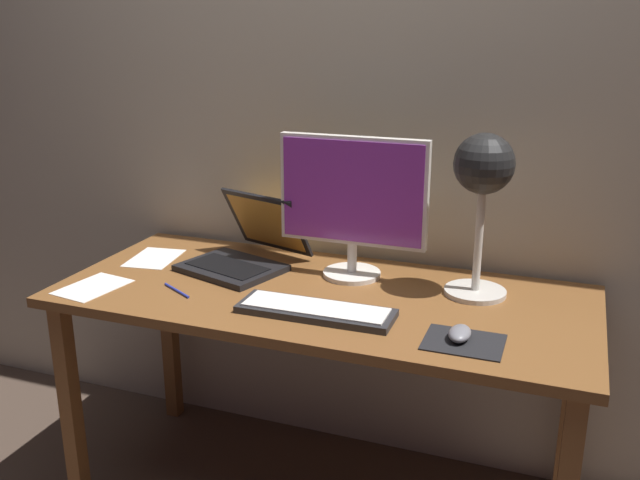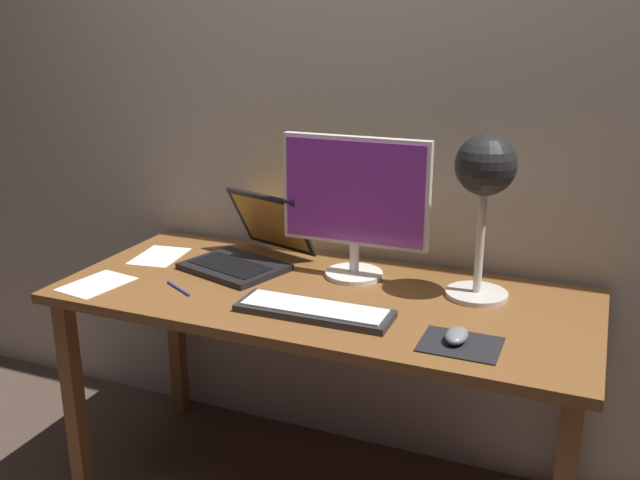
% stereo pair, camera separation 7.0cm
% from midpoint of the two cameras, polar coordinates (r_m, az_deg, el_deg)
% --- Properties ---
extents(back_wall, '(4.80, 0.06, 2.60)m').
position_cam_midpoint_polar(back_wall, '(2.35, 2.76, 12.08)').
color(back_wall, '#B2A893').
rests_on(back_wall, ground).
extents(desk, '(1.60, 0.70, 0.74)m').
position_cam_midpoint_polar(desk, '(2.14, -0.79, -6.23)').
color(desk, brown).
rests_on(desk, ground).
extents(monitor, '(0.47, 0.18, 0.45)m').
position_cam_midpoint_polar(monitor, '(2.16, 1.76, 3.33)').
color(monitor, silver).
rests_on(monitor, desk).
extents(keyboard_main, '(0.44, 0.15, 0.03)m').
position_cam_midpoint_polar(keyboard_main, '(1.95, -1.38, -5.77)').
color(keyboard_main, '#28282B').
rests_on(keyboard_main, desk).
extents(laptop, '(0.40, 0.43, 0.23)m').
position_cam_midpoint_polar(laptop, '(2.34, -6.72, -0.48)').
color(laptop, black).
rests_on(laptop, desk).
extents(desk_lamp, '(0.18, 0.18, 0.48)m').
position_cam_midpoint_polar(desk_lamp, '(2.03, 12.20, 4.99)').
color(desk_lamp, beige).
rests_on(desk_lamp, desk).
extents(mousepad, '(0.20, 0.16, 0.00)m').
position_cam_midpoint_polar(mousepad, '(1.82, 10.55, -8.20)').
color(mousepad, black).
rests_on(mousepad, desk).
extents(mouse, '(0.06, 0.10, 0.03)m').
position_cam_midpoint_polar(mouse, '(1.82, 10.25, -7.51)').
color(mouse, slate).
rests_on(mouse, mousepad).
extents(paper_sheet_near_mouse, '(0.18, 0.23, 0.00)m').
position_cam_midpoint_polar(paper_sheet_near_mouse, '(2.47, -14.16, -1.45)').
color(paper_sheet_near_mouse, white).
rests_on(paper_sheet_near_mouse, desk).
extents(paper_sheet_by_keyboard, '(0.18, 0.23, 0.00)m').
position_cam_midpoint_polar(paper_sheet_by_keyboard, '(2.26, -18.88, -3.66)').
color(paper_sheet_by_keyboard, white).
rests_on(paper_sheet_by_keyboard, desk).
extents(pen, '(0.13, 0.08, 0.01)m').
position_cam_midpoint_polar(pen, '(2.16, -12.52, -4.04)').
color(pen, '#2633A5').
rests_on(pen, desk).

